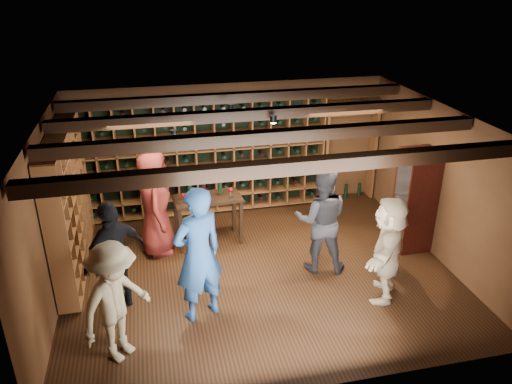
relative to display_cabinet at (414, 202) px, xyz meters
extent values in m
plane|color=black|center=(-2.71, -0.20, -0.86)|extent=(6.00, 6.00, 0.00)
plane|color=brown|center=(-2.71, 2.30, 0.39)|extent=(6.00, 0.00, 6.00)
plane|color=brown|center=(-2.71, -2.70, 0.39)|extent=(6.00, 0.00, 6.00)
plane|color=brown|center=(-5.71, -0.20, 0.39)|extent=(0.00, 5.00, 5.00)
plane|color=brown|center=(0.29, -0.20, 0.39)|extent=(0.00, 5.00, 5.00)
plane|color=black|center=(-2.71, -0.20, 1.64)|extent=(6.00, 6.00, 0.00)
cube|color=black|center=(-2.71, -1.80, 1.56)|extent=(5.90, 0.18, 0.16)
cube|color=black|center=(-2.71, -0.70, 1.56)|extent=(5.90, 0.18, 0.16)
cube|color=black|center=(-2.71, 0.40, 1.56)|extent=(5.90, 0.18, 0.16)
cube|color=black|center=(-2.71, 1.50, 1.56)|extent=(5.90, 0.18, 0.16)
cylinder|color=black|center=(-3.91, -0.20, 1.53)|extent=(0.10, 0.10, 0.10)
cylinder|color=black|center=(-2.41, 0.20, 1.53)|extent=(0.10, 0.10, 0.10)
cylinder|color=black|center=(-1.31, -0.50, 1.53)|extent=(0.10, 0.10, 0.10)
cylinder|color=black|center=(-2.91, 1.00, 1.53)|extent=(0.10, 0.10, 0.10)
cube|color=brown|center=(-3.24, 2.13, 0.29)|extent=(4.65, 0.30, 2.20)
cube|color=black|center=(-3.24, 2.13, 0.29)|extent=(4.56, 0.02, 2.16)
cube|color=brown|center=(-5.54, 0.62, 0.29)|extent=(0.30, 2.65, 2.20)
cube|color=black|center=(-5.54, 0.62, 0.29)|extent=(0.29, 0.02, 2.16)
cube|color=brown|center=(-0.31, 2.12, 0.99)|extent=(1.15, 0.32, 0.04)
cube|color=brown|center=(0.21, 2.12, 0.07)|extent=(0.05, 0.28, 1.85)
cube|color=brown|center=(-0.83, 2.12, 0.07)|extent=(0.05, 0.28, 1.85)
cube|color=tan|center=(-0.71, 2.12, 1.11)|extent=(0.40, 0.30, 0.20)
cube|color=tan|center=(-0.26, 2.12, 1.11)|extent=(0.40, 0.30, 0.20)
cube|color=tan|center=(0.09, 2.12, 1.11)|extent=(0.40, 0.30, 0.20)
cube|color=#330D0A|center=(0.01, 0.00, -0.81)|extent=(0.55, 0.50, 0.10)
cube|color=#330D0A|center=(0.01, 0.00, 0.04)|extent=(0.55, 0.50, 1.70)
cube|color=white|center=(-0.25, 0.00, 0.04)|extent=(0.01, 0.46, 1.60)
cube|color=#330D0A|center=(0.01, 0.00, 0.04)|extent=(0.50, 0.44, 0.02)
sphere|color=#59260C|center=(-0.01, 0.00, 0.14)|extent=(0.18, 0.18, 0.18)
imported|color=navy|center=(-3.75, -1.07, 0.12)|extent=(0.84, 0.70, 1.95)
imported|color=black|center=(-1.75, -0.29, 0.01)|extent=(1.00, 0.87, 1.74)
imported|color=maroon|center=(-4.25, 0.81, 0.04)|extent=(0.57, 0.87, 1.79)
imported|color=black|center=(-4.85, -0.64, -0.03)|extent=(1.01, 0.93, 1.66)
imported|color=gray|center=(-4.82, -1.65, -0.05)|extent=(1.14, 1.16, 1.60)
imported|color=#BEA88C|center=(-1.07, -1.20, -0.06)|extent=(1.18, 1.50, 1.59)
cube|color=black|center=(-3.37, 0.94, -0.02)|extent=(1.19, 0.66, 0.05)
cube|color=black|center=(-3.87, 0.66, -0.45)|extent=(0.06, 0.06, 0.82)
cube|color=black|center=(-2.82, 0.74, -0.45)|extent=(0.06, 0.06, 0.82)
cube|color=black|center=(-3.91, 1.13, -0.45)|extent=(0.06, 0.06, 0.82)
cube|color=black|center=(-2.86, 1.22, -0.45)|extent=(0.06, 0.06, 0.82)
cylinder|color=black|center=(-3.65, 0.96, 0.15)|extent=(0.07, 0.07, 0.28)
cylinder|color=black|center=(-3.42, 0.98, 0.15)|extent=(0.07, 0.07, 0.28)
cylinder|color=black|center=(-3.13, 1.00, 0.15)|extent=(0.07, 0.07, 0.28)
camera|label=1|loc=(-4.24, -6.77, 3.61)|focal=35.00mm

